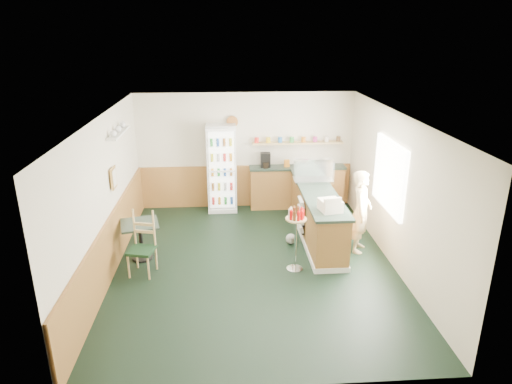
{
  "coord_description": "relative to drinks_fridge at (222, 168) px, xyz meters",
  "views": [
    {
      "loc": [
        -0.46,
        -7.32,
        4.03
      ],
      "look_at": [
        0.08,
        0.6,
        1.19
      ],
      "focal_mm": 32.0,
      "sensor_mm": 36.0,
      "label": 1
    }
  ],
  "objects": [
    {
      "name": "service_counter",
      "position": [
        1.91,
        -1.67,
        -0.55
      ],
      "size": [
        0.68,
        3.01,
        1.01
      ],
      "color": "#A66D35",
      "rests_on": "ground"
    },
    {
      "name": "display_case",
      "position": [
        1.91,
        -1.09,
        0.23
      ],
      "size": [
        0.82,
        0.43,
        0.46
      ],
      "color": "silver",
      "rests_on": "service_counter"
    },
    {
      "name": "drinks_fridge",
      "position": [
        0.0,
        0.0,
        0.0
      ],
      "size": [
        0.67,
        0.55,
        2.02
      ],
      "color": "white",
      "rests_on": "ground"
    },
    {
      "name": "condiment_stand",
      "position": [
        1.28,
        -2.95,
        -0.22
      ],
      "size": [
        0.37,
        0.37,
        1.15
      ],
      "rotation": [
        0.0,
        0.0,
        -0.11
      ],
      "color": "silver",
      "rests_on": "ground"
    },
    {
      "name": "room_envelope",
      "position": [
        0.33,
        -2.01,
        0.51
      ],
      "size": [
        5.04,
        6.02,
        2.72
      ],
      "color": "beige",
      "rests_on": "ground"
    },
    {
      "name": "cafe_chair",
      "position": [
        -1.38,
        -2.83,
        -0.42
      ],
      "size": [
        0.5,
        0.5,
        1.12
      ],
      "rotation": [
        0.0,
        0.0,
        -0.23
      ],
      "color": "black",
      "rests_on": "ground"
    },
    {
      "name": "newspaper_rack",
      "position": [
        1.56,
        -1.84,
        -0.44
      ],
      "size": [
        0.09,
        0.43,
        0.68
      ],
      "color": "black",
      "rests_on": "ground"
    },
    {
      "name": "cash_register",
      "position": [
        1.91,
        -2.71,
        0.1
      ],
      "size": [
        0.41,
        0.43,
        0.2
      ],
      "primitive_type": "cube",
      "rotation": [
        0.0,
        0.0,
        0.2
      ],
      "color": "beige",
      "rests_on": "service_counter"
    },
    {
      "name": "shopkeeper",
      "position": [
        2.61,
        -2.28,
        -0.21
      ],
      "size": [
        0.56,
        0.64,
        1.6
      ],
      "primitive_type": "imported",
      "rotation": [
        0.0,
        0.0,
        1.18
      ],
      "color": "tan",
      "rests_on": "ground"
    },
    {
      "name": "back_counter",
      "position": [
        1.75,
        0.06,
        -0.46
      ],
      "size": [
        2.24,
        0.42,
        1.69
      ],
      "color": "#A66D35",
      "rests_on": "ground"
    },
    {
      "name": "cafe_table",
      "position": [
        -1.49,
        -2.36,
        -0.5
      ],
      "size": [
        0.79,
        0.79,
        0.72
      ],
      "rotation": [
        0.0,
        0.0,
        0.23
      ],
      "color": "black",
      "rests_on": "ground"
    },
    {
      "name": "ground",
      "position": [
        0.56,
        -2.74,
        -1.01
      ],
      "size": [
        6.0,
        6.0,
        0.0
      ],
      "primitive_type": "plane",
      "color": "black",
      "rests_on": "ground"
    },
    {
      "name": "dog_doorstop",
      "position": [
        1.35,
        -1.94,
        -0.89
      ],
      "size": [
        0.2,
        0.27,
        0.25
      ],
      "rotation": [
        0.0,
        0.0,
        -0.41
      ],
      "color": "gray",
      "rests_on": "ground"
    }
  ]
}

